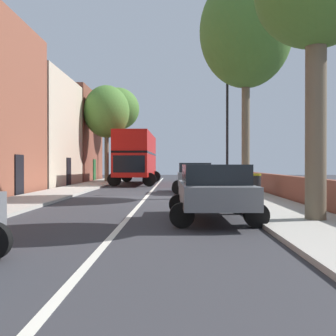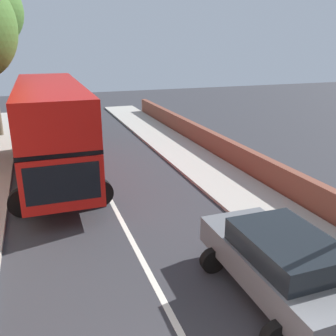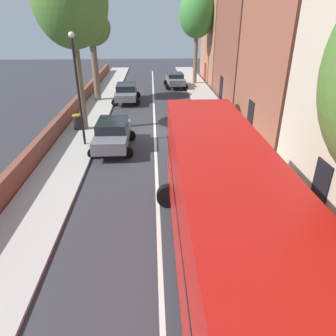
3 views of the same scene
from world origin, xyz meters
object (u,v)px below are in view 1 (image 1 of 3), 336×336
street_tree_left_4 (117,109)px  parked_car_grey_right_2 (213,188)px  lamppost_right (227,125)px  litter_bin_right (255,184)px  parked_car_grey_right_1 (194,176)px  street_tree_left_0 (107,112)px  street_tree_right_1 (246,32)px  double_decker_bus (137,155)px

street_tree_left_4 → parked_car_grey_right_2: bearing=-76.9°
lamppost_right → litter_bin_right: bearing=-70.5°
street_tree_left_4 → lamppost_right: 21.75m
parked_car_grey_right_1 → lamppost_right: 3.41m
parked_car_grey_right_2 → litter_bin_right: parked_car_grey_right_2 is taller
parked_car_grey_right_2 → street_tree_left_4: street_tree_left_4 is taller
parked_car_grey_right_2 → litter_bin_right: 8.55m
street_tree_left_0 → street_tree_left_4: 6.39m
parked_car_grey_right_1 → parked_car_grey_right_2: 11.43m
street_tree_right_1 → street_tree_left_4: street_tree_right_1 is taller
parked_car_grey_right_1 → street_tree_right_1: bearing=-56.5°
parked_car_grey_right_1 → parked_car_grey_right_2: (0.00, -11.43, -0.04)m
double_decker_bus → litter_bin_right: (7.00, -13.40, -1.71)m
double_decker_bus → litter_bin_right: size_ratio=10.16×
double_decker_bus → street_tree_left_0: (-2.92, 2.67, 3.88)m
parked_car_grey_right_2 → street_tree_left_0: street_tree_left_0 is taller
street_tree_left_0 → double_decker_bus: bearing=-42.5°
litter_bin_right → street_tree_left_0: bearing=121.7°
double_decker_bus → parked_car_grey_right_1: size_ratio=2.40×
street_tree_right_1 → lamppost_right: (-0.50, 2.95, -4.15)m
parked_car_grey_right_1 → litter_bin_right: size_ratio=4.24×
double_decker_bus → parked_car_grey_right_1: double_decker_bus is taller
parked_car_grey_right_2 → lamppost_right: size_ratio=0.73×
parked_car_grey_right_1 → parked_car_grey_right_2: parked_car_grey_right_1 is taller
parked_car_grey_right_2 → litter_bin_right: bearing=70.9°
street_tree_right_1 → lamppost_right: size_ratio=1.68×
lamppost_right → double_decker_bus: bearing=119.5°
parked_car_grey_right_1 → street_tree_left_4: bearing=110.4°
parked_car_grey_right_2 → street_tree_left_4: 31.90m
double_decker_bus → street_tree_left_4: bearing=107.7°
double_decker_bus → street_tree_right_1: size_ratio=1.00×
street_tree_right_1 → street_tree_left_4: bearing=112.6°
parked_car_grey_right_1 → street_tree_right_1: 8.15m
street_tree_right_1 → lamppost_right: bearing=99.7°
parked_car_grey_right_1 → street_tree_left_0: street_tree_left_0 is taller
parked_car_grey_right_1 → street_tree_left_0: (-7.12, 12.72, 5.27)m
double_decker_bus → parked_car_grey_right_2: double_decker_bus is taller
lamppost_right → street_tree_left_4: bearing=114.4°
street_tree_left_4 → litter_bin_right: (9.86, -22.37, -6.67)m
double_decker_bus → parked_car_grey_right_1: 10.98m
lamppost_right → street_tree_left_0: bearing=123.9°
parked_car_grey_right_2 → street_tree_left_4: (-7.06, 30.45, 6.39)m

